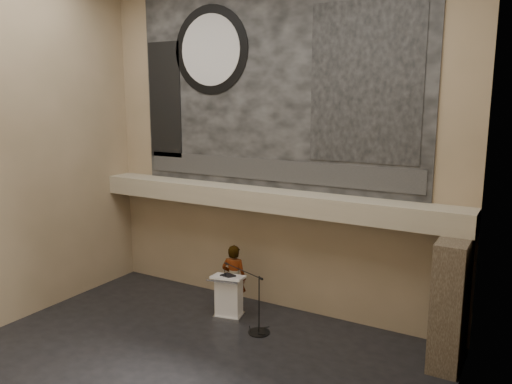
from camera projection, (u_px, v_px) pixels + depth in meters
The scene contains 19 objects.
floor at pixel (177, 373), 10.09m from camera, with size 10.00×10.00×0.00m, color black.
wall_back at pixel (272, 146), 12.70m from camera, with size 10.00×0.02×8.50m, color #867455.
wall_left at pixel (5, 150), 11.76m from camera, with size 0.02×8.00×8.50m, color #867455.
wall_right at pixel (455, 189), 6.84m from camera, with size 0.02×8.00×8.50m, color #867455.
soffit at pixel (264, 199), 12.60m from camera, with size 10.00×0.80×0.50m, color tan.
sprinkler_left at pixel (211, 204), 13.40m from camera, with size 0.04×0.04×0.06m, color #B2893D.
sprinkler_right at pixel (334, 219), 11.68m from camera, with size 0.04×0.04×0.06m, color #B2893D.
banner at pixel (271, 88), 12.40m from camera, with size 8.00×0.05×5.00m, color black.
banner_text_strip at pixel (270, 170), 12.75m from camera, with size 7.76×0.02×0.55m, color #2B2B2B.
banner_clock_rim at pixel (211, 50), 13.07m from camera, with size 2.30×2.30×0.02m, color black.
banner_clock_face at pixel (210, 50), 13.05m from camera, with size 1.84×1.84×0.02m, color silver.
banner_building_print at pixel (365, 83), 11.17m from camera, with size 2.60×0.02×3.60m, color black.
banner_brick_print at pixel (165, 100), 14.10m from camera, with size 1.10×0.02×3.20m, color black.
stone_pier at pixel (451, 302), 10.23m from camera, with size 0.60×1.40×2.70m, color #3E3226.
lectern at pixel (229, 296), 12.55m from camera, with size 0.88×0.71×1.14m.
binder at pixel (228, 276), 12.41m from camera, with size 0.33×0.26×0.04m, color black.
papers at pixel (223, 275), 12.46m from camera, with size 0.20×0.28×0.01m, color white.
speaker_person at pixel (234, 278), 12.85m from camera, with size 0.65×0.43×1.78m, color silver.
mic_stand at pixel (258, 323), 11.80m from camera, with size 1.53×0.75×1.41m.
Camera 1 is at (6.00, -7.19, 5.48)m, focal length 35.00 mm.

